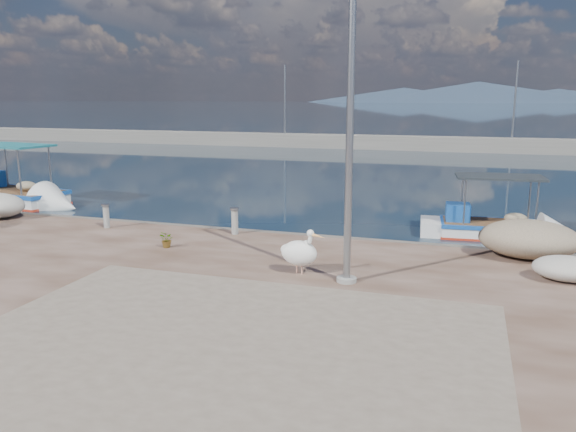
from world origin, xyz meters
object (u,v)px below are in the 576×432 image
(lamp_post, at_px, (350,132))
(boat_left, at_px, (14,198))
(bollard_near, at_px, (235,220))
(boat_right, at_px, (494,231))
(pelican, at_px, (300,252))

(lamp_post, bearing_deg, boat_left, 155.50)
(lamp_post, xyz_separation_m, bollard_near, (-4.13, 3.33, -2.86))
(boat_left, distance_m, lamp_post, 18.22)
(boat_right, bearing_deg, boat_left, 175.30)
(boat_left, xyz_separation_m, boat_right, (19.62, 0.14, -0.05))
(boat_right, distance_m, pelican, 8.65)
(boat_right, bearing_deg, lamp_post, -119.10)
(pelican, height_order, lamp_post, lamp_post)
(boat_left, distance_m, pelican, 16.75)
(boat_right, height_order, pelican, boat_right)
(boat_left, bearing_deg, lamp_post, -16.94)
(bollard_near, bearing_deg, boat_left, 161.43)
(boat_left, relative_size, boat_right, 1.27)
(boat_left, relative_size, lamp_post, 0.92)
(lamp_post, height_order, bollard_near, lamp_post)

